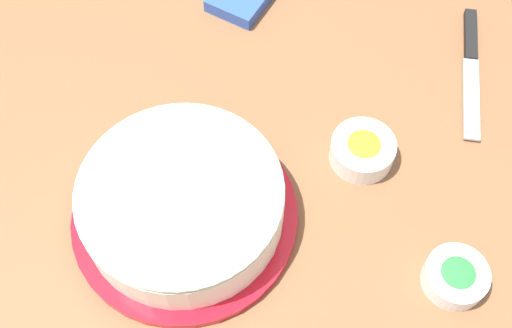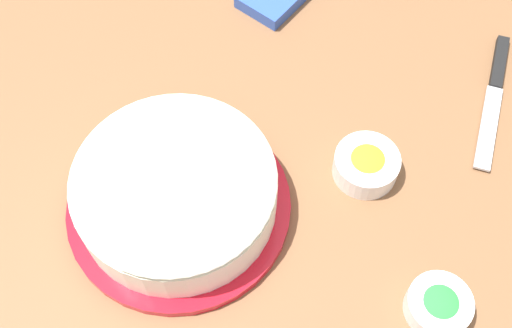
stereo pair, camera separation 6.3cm
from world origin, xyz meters
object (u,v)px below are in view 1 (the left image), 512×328
at_px(spreading_knife, 471,60).
at_px(sprinkle_bowl_orange, 363,150).
at_px(frosted_cake, 182,203).
at_px(sprinkle_bowl_green, 455,276).

xyz_separation_m(spreading_knife, sprinkle_bowl_orange, (0.20, -0.13, 0.01)).
bearing_deg(frosted_cake, sprinkle_bowl_green, 91.04).
bearing_deg(sprinkle_bowl_green, spreading_knife, -177.60).
relative_size(frosted_cake, sprinkle_bowl_orange, 3.34).
height_order(sprinkle_bowl_green, sprinkle_bowl_orange, sprinkle_bowl_orange).
xyz_separation_m(frosted_cake, sprinkle_bowl_orange, (-0.15, 0.20, -0.02)).
distance_m(spreading_knife, sprinkle_bowl_orange, 0.24).
distance_m(frosted_cake, sprinkle_bowl_orange, 0.25).
height_order(frosted_cake, sprinkle_bowl_orange, frosted_cake).
bearing_deg(sprinkle_bowl_green, frosted_cake, -88.96).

